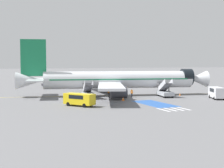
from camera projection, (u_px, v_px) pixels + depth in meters
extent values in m
plane|color=slate|center=(117.00, 96.00, 65.91)|extent=(600.00, 600.00, 0.00)
cube|color=gold|center=(119.00, 95.00, 66.63)|extent=(73.76, 17.50, 0.01)
cube|color=#2856A8|center=(154.00, 104.00, 53.21)|extent=(4.18, 9.87, 0.01)
cube|color=silver|center=(163.00, 110.00, 46.22)|extent=(0.44, 3.60, 0.01)
cube|color=silver|center=(170.00, 109.00, 46.69)|extent=(0.44, 3.60, 0.01)
cube|color=silver|center=(177.00, 109.00, 47.16)|extent=(0.44, 3.60, 0.01)
cube|color=silver|center=(184.00, 109.00, 47.63)|extent=(0.44, 3.60, 0.01)
cylinder|color=silver|center=(119.00, 80.00, 66.39)|extent=(31.71, 10.78, 3.62)
cone|color=silver|center=(198.00, 79.00, 69.41)|extent=(4.69, 4.37, 3.55)
cone|color=silver|center=(30.00, 81.00, 63.25)|extent=(6.09, 4.63, 3.48)
cylinder|color=black|center=(186.00, 77.00, 68.92)|extent=(2.95, 4.06, 3.66)
cube|color=#197A4C|center=(119.00, 79.00, 66.38)|extent=(29.25, 10.27, 0.24)
cube|color=silver|center=(98.00, 80.00, 75.01)|extent=(5.96, 18.24, 0.44)
cylinder|color=#38383D|center=(106.00, 86.00, 73.67)|extent=(3.52, 2.99, 2.35)
cube|color=silver|center=(110.00, 86.00, 56.68)|extent=(10.54, 18.27, 0.44)
cylinder|color=#38383D|center=(118.00, 92.00, 58.83)|extent=(3.52, 2.99, 2.35)
cube|color=#197A4C|center=(33.00, 58.00, 63.07)|extent=(5.02, 1.51, 7.46)
cube|color=silver|center=(38.00, 79.00, 66.86)|extent=(4.50, 6.39, 0.24)
cube|color=silver|center=(35.00, 81.00, 60.08)|extent=(4.50, 6.39, 0.24)
cylinder|color=#38383D|center=(169.00, 87.00, 68.39)|extent=(0.20, 0.20, 2.57)
cylinder|color=black|center=(169.00, 93.00, 68.48)|extent=(0.88, 0.46, 0.84)
cylinder|color=#38383D|center=(110.00, 87.00, 69.10)|extent=(0.24, 0.24, 2.26)
cylinder|color=black|center=(110.00, 92.00, 69.18)|extent=(1.21, 0.84, 1.10)
cylinder|color=#38383D|center=(114.00, 89.00, 63.38)|extent=(0.24, 0.24, 2.26)
cylinder|color=black|center=(114.00, 94.00, 63.46)|extent=(1.21, 0.84, 1.10)
cube|color=#ADB2BA|center=(165.00, 93.00, 63.72)|extent=(3.24, 5.18, 0.70)
cylinder|color=black|center=(158.00, 94.00, 65.23)|extent=(0.37, 0.73, 0.70)
cylinder|color=black|center=(167.00, 94.00, 65.55)|extent=(0.37, 0.73, 0.70)
cylinder|color=black|center=(164.00, 96.00, 61.93)|extent=(0.37, 0.73, 0.70)
cylinder|color=black|center=(173.00, 96.00, 62.25)|extent=(0.37, 0.73, 0.70)
cube|color=#4C4C51|center=(165.00, 87.00, 63.63)|extent=(2.34, 4.36, 1.98)
cube|color=#4C4C51|center=(162.00, 82.00, 65.81)|extent=(1.86, 1.45, 0.12)
cube|color=silver|center=(162.00, 85.00, 63.46)|extent=(1.08, 4.36, 2.70)
cube|color=silver|center=(169.00, 85.00, 63.72)|extent=(1.08, 4.36, 2.70)
cube|color=#ADB2BA|center=(88.00, 95.00, 61.03)|extent=(3.24, 5.18, 0.70)
cylinder|color=black|center=(83.00, 96.00, 62.55)|extent=(0.37, 0.73, 0.70)
cylinder|color=black|center=(92.00, 96.00, 62.87)|extent=(0.37, 0.73, 0.70)
cylinder|color=black|center=(84.00, 98.00, 59.25)|extent=(0.37, 0.73, 0.70)
cylinder|color=black|center=(94.00, 97.00, 59.56)|extent=(0.37, 0.73, 0.70)
cube|color=#4C4C51|center=(88.00, 89.00, 60.95)|extent=(2.34, 4.36, 1.85)
cube|color=#4C4C51|center=(87.00, 84.00, 63.13)|extent=(1.86, 1.45, 0.12)
cube|color=silver|center=(84.00, 86.00, 60.79)|extent=(1.07, 4.34, 2.58)
cube|color=silver|center=(92.00, 86.00, 61.05)|extent=(1.07, 4.34, 2.58)
cube|color=#38383D|center=(57.00, 84.00, 89.06)|extent=(8.65, 2.69, 0.60)
cube|color=silver|center=(71.00, 82.00, 90.57)|extent=(1.96, 2.42, 1.60)
cube|color=black|center=(75.00, 81.00, 90.90)|extent=(0.08, 2.00, 0.70)
cylinder|color=#B7BCC4|center=(56.00, 79.00, 88.80)|extent=(5.98, 2.72, 2.59)
cylinder|color=gold|center=(56.00, 79.00, 88.80)|extent=(0.41, 2.64, 2.64)
cylinder|color=black|center=(69.00, 85.00, 91.59)|extent=(0.97, 0.30, 0.96)
cylinder|color=black|center=(71.00, 85.00, 89.38)|extent=(0.97, 0.30, 0.96)
cylinder|color=black|center=(55.00, 85.00, 90.00)|extent=(0.97, 0.30, 0.96)
cylinder|color=black|center=(56.00, 86.00, 87.80)|extent=(0.97, 0.30, 0.96)
cylinder|color=black|center=(46.00, 85.00, 89.12)|extent=(0.97, 0.30, 0.96)
cylinder|color=black|center=(48.00, 86.00, 86.92)|extent=(0.97, 0.30, 0.96)
cube|color=yellow|center=(79.00, 99.00, 50.13)|extent=(4.52, 5.29, 1.71)
cube|color=black|center=(79.00, 97.00, 50.11)|extent=(3.17, 3.40, 0.62)
cylinder|color=black|center=(91.00, 104.00, 50.07)|extent=(0.54, 0.64, 0.64)
cylinder|color=black|center=(84.00, 106.00, 48.65)|extent=(0.54, 0.64, 0.64)
cylinder|color=black|center=(75.00, 103.00, 51.74)|extent=(0.54, 0.64, 0.64)
cylinder|color=black|center=(68.00, 104.00, 50.32)|extent=(0.54, 0.64, 0.64)
cube|color=silver|center=(217.00, 92.00, 60.07)|extent=(3.73, 5.26, 1.93)
cube|color=black|center=(217.00, 90.00, 60.04)|extent=(2.85, 3.25, 0.69)
cylinder|color=black|center=(210.00, 96.00, 61.68)|extent=(0.44, 0.67, 0.64)
cylinder|color=black|center=(218.00, 96.00, 61.65)|extent=(0.44, 0.67, 0.64)
cylinder|color=black|center=(214.00, 98.00, 58.63)|extent=(0.44, 0.67, 0.64)
cylinder|color=black|center=(224.00, 98.00, 58.60)|extent=(0.44, 0.67, 0.64)
cylinder|color=#2D2D33|center=(109.00, 95.00, 63.17)|extent=(0.14, 0.14, 0.87)
cylinder|color=#2D2D33|center=(109.00, 95.00, 63.03)|extent=(0.14, 0.14, 0.87)
cube|color=orange|center=(109.00, 91.00, 63.05)|extent=(0.47, 0.42, 0.69)
cube|color=silver|center=(109.00, 91.00, 63.05)|extent=(0.48, 0.43, 0.06)
sphere|color=brown|center=(109.00, 89.00, 63.01)|extent=(0.23, 0.23, 0.23)
cylinder|color=#2D2D33|center=(132.00, 95.00, 63.10)|extent=(0.14, 0.14, 0.78)
cylinder|color=#2D2D33|center=(131.00, 95.00, 63.18)|extent=(0.14, 0.14, 0.78)
cube|color=orange|center=(132.00, 92.00, 63.09)|extent=(0.43, 0.47, 0.62)
cube|color=silver|center=(132.00, 92.00, 63.09)|extent=(0.44, 0.48, 0.06)
sphere|color=brown|center=(132.00, 90.00, 63.06)|extent=(0.21, 0.21, 0.21)
cone|color=orange|center=(123.00, 99.00, 57.60)|extent=(0.57, 0.57, 0.64)
cylinder|color=white|center=(123.00, 99.00, 57.59)|extent=(0.31, 0.31, 0.08)
cone|color=orange|center=(180.00, 94.00, 66.34)|extent=(0.44, 0.44, 0.49)
cylinder|color=white|center=(180.00, 94.00, 66.34)|extent=(0.24, 0.24, 0.06)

